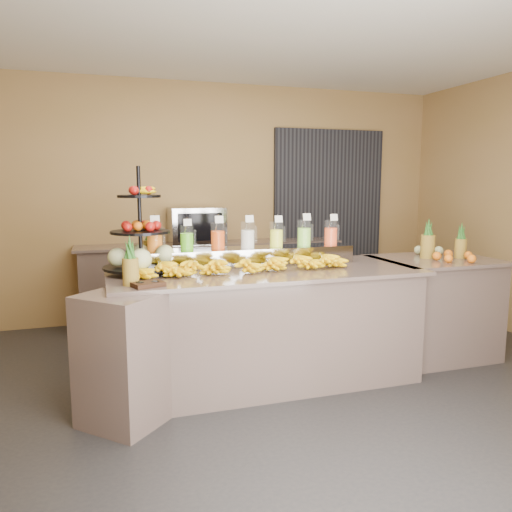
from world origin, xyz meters
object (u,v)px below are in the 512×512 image
pitcher_tray (248,256)px  oven_warmer (196,225)px  condiment_caddy (148,284)px  right_fruit_pile (449,252)px  banana_heap (245,263)px  fruit_stand (146,246)px

pitcher_tray → oven_warmer: 1.68m
condiment_caddy → oven_warmer: (0.79, 2.31, 0.19)m
pitcher_tray → oven_warmer: (-0.11, 1.67, 0.13)m
pitcher_tray → right_fruit_pile: (1.85, -0.27, -0.01)m
pitcher_tray → banana_heap: (-0.11, -0.31, -0.00)m
fruit_stand → right_fruit_pile: fruit_stand is taller
fruit_stand → oven_warmer: bearing=65.6°
oven_warmer → condiment_caddy: bearing=-109.4°
pitcher_tray → banana_heap: size_ratio=1.01×
banana_heap → fruit_stand: (-0.75, 0.21, 0.14)m
fruit_stand → right_fruit_pile: bearing=-5.1°
condiment_caddy → oven_warmer: oven_warmer is taller
fruit_stand → oven_warmer: (0.75, 1.77, -0.00)m
pitcher_tray → condiment_caddy: 1.11m
pitcher_tray → condiment_caddy: size_ratio=9.02×
pitcher_tray → condiment_caddy: pitcher_tray is taller
right_fruit_pile → condiment_caddy: bearing=-172.2°
fruit_stand → right_fruit_pile: size_ratio=2.01×
right_fruit_pile → oven_warmer: oven_warmer is taller
fruit_stand → condiment_caddy: (-0.04, -0.55, -0.20)m
condiment_caddy → pitcher_tray: bearing=35.4°
fruit_stand → right_fruit_pile: (2.71, -0.17, -0.14)m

